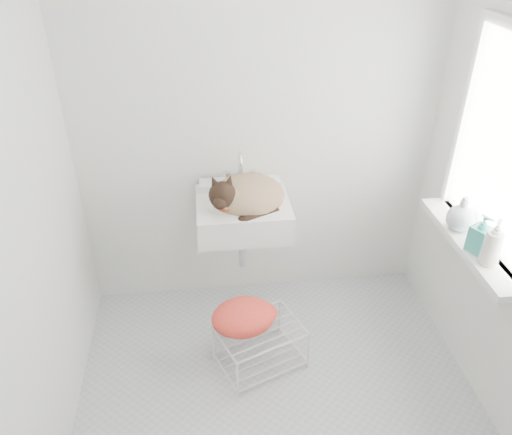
{
  "coord_description": "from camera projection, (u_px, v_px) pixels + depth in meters",
  "views": [
    {
      "loc": [
        -0.34,
        -1.81,
        2.33
      ],
      "look_at": [
        -0.07,
        0.5,
        0.88
      ],
      "focal_mm": 35.37,
      "sensor_mm": 36.0,
      "label": 1
    }
  ],
  "objects": [
    {
      "name": "floor",
      "position": [
        279.0,
        399.0,
        2.79
      ],
      "size": [
        2.2,
        2.0,
        0.02
      ],
      "primitive_type": "cube",
      "color": "#B3B4B5",
      "rests_on": "ground"
    },
    {
      "name": "back_wall",
      "position": [
        258.0,
        119.0,
        2.97
      ],
      "size": [
        2.2,
        0.02,
        2.5
      ],
      "primitive_type": "cube",
      "color": "silver",
      "rests_on": "ground"
    },
    {
      "name": "left_wall",
      "position": [
        15.0,
        221.0,
        2.02
      ],
      "size": [
        0.02,
        2.0,
        2.5
      ],
      "primitive_type": "cube",
      "color": "silver",
      "rests_on": "ground"
    },
    {
      "name": "window_glass",
      "position": [
        509.0,
        151.0,
        2.35
      ],
      "size": [
        0.01,
        0.8,
        1.0
      ],
      "primitive_type": "cube",
      "color": "white",
      "rests_on": "right_wall"
    },
    {
      "name": "window_frame",
      "position": [
        506.0,
        151.0,
        2.35
      ],
      "size": [
        0.04,
        0.9,
        1.1
      ],
      "primitive_type": "cube",
      "color": "white",
      "rests_on": "right_wall"
    },
    {
      "name": "windowsill",
      "position": [
        469.0,
        243.0,
        2.62
      ],
      "size": [
        0.16,
        0.88,
        0.04
      ],
      "primitive_type": "cube",
      "color": "white",
      "rests_on": "right_wall"
    },
    {
      "name": "sink",
      "position": [
        243.0,
        201.0,
        2.95
      ],
      "size": [
        0.55,
        0.48,
        0.22
      ],
      "primitive_type": "cube",
      "color": "white",
      "rests_on": "back_wall"
    },
    {
      "name": "faucet",
      "position": [
        240.0,
        166.0,
        3.03
      ],
      "size": [
        0.2,
        0.14,
        0.2
      ],
      "primitive_type": null,
      "color": "silver",
      "rests_on": "sink"
    },
    {
      "name": "cat",
      "position": [
        245.0,
        196.0,
        2.92
      ],
      "size": [
        0.49,
        0.43,
        0.29
      ],
      "rotation": [
        0.0,
        0.0,
        0.18
      ],
      "color": "tan",
      "rests_on": "sink"
    },
    {
      "name": "wire_rack",
      "position": [
        260.0,
        344.0,
        2.93
      ],
      "size": [
        0.55,
        0.47,
        0.28
      ],
      "primitive_type": "cube",
      "rotation": [
        0.0,
        0.0,
        0.38
      ],
      "color": "silver",
      "rests_on": "floor"
    },
    {
      "name": "towel",
      "position": [
        243.0,
        323.0,
        2.86
      ],
      "size": [
        0.4,
        0.31,
        0.15
      ],
      "primitive_type": "ellipsoid",
      "rotation": [
        0.0,
        0.0,
        0.16
      ],
      "color": "orange",
      "rests_on": "wire_rack"
    },
    {
      "name": "bottle_a",
      "position": [
        487.0,
        263.0,
        2.44
      ],
      "size": [
        0.11,
        0.11,
        0.21
      ],
      "primitive_type": "imported",
      "rotation": [
        0.0,
        0.0,
        5.57
      ],
      "color": "silver",
      "rests_on": "windowsill"
    },
    {
      "name": "bottle_b",
      "position": [
        476.0,
        250.0,
        2.53
      ],
      "size": [
        0.12,
        0.12,
        0.2
      ],
      "primitive_type": "imported",
      "rotation": [
        0.0,
        0.0,
        0.46
      ],
      "color": "teal",
      "rests_on": "windowsill"
    },
    {
      "name": "bottle_c",
      "position": [
        458.0,
        228.0,
        2.7
      ],
      "size": [
        0.19,
        0.19,
        0.19
      ],
      "primitive_type": "imported",
      "rotation": [
        0.0,
        0.0,
        5.97
      ],
      "color": "silver",
      "rests_on": "windowsill"
    }
  ]
}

